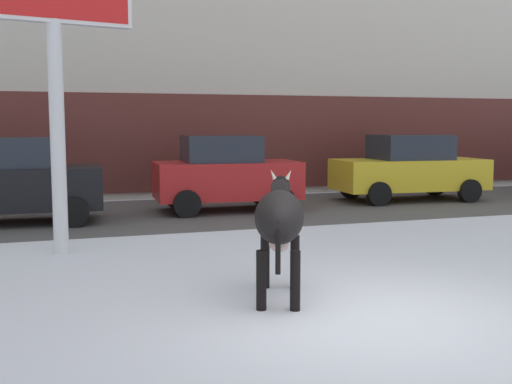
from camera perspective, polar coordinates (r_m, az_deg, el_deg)
name	(u,v)px	position (r m, az deg, el deg)	size (l,w,h in m)	color
ground_plane	(371,316)	(7.18, 10.54, -11.19)	(120.00, 120.00, 0.00)	white
road_strip	(197,212)	(15.21, -5.46, -1.83)	(60.00, 5.60, 0.01)	#514F4C
cow_black	(279,218)	(7.62, 2.17, -2.40)	(1.09, 1.91, 1.54)	black
car_black_hatchback	(16,181)	(14.25, -21.21, 0.96)	(3.58, 2.06, 1.86)	black
car_red_hatchback	(226,174)	(15.26, -2.82, 1.70)	(3.58, 2.06, 1.86)	red
car_yellow_sedan	(409,168)	(17.89, 13.93, 2.14)	(4.28, 2.14, 1.84)	gold
pedestrian_near_billboard	(100,169)	(18.08, -14.13, 2.09)	(0.36, 0.24, 1.73)	#282833
pedestrian_by_cars	(0,171)	(18.08, -22.48, 1.80)	(0.36, 0.24, 1.73)	#282833
pedestrian_far_left	(43,170)	(18.04, -19.05, 1.92)	(0.36, 0.24, 1.73)	#282833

